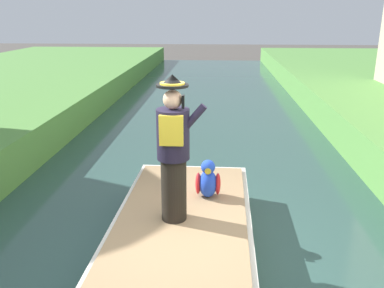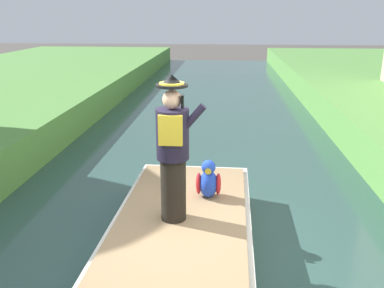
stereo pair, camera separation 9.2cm
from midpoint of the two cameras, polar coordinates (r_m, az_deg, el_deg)
ground_plane at (r=5.47m, az=-1.31°, el=-18.36°), size 80.00×80.00×0.00m
canal_water at (r=5.44m, az=-1.31°, el=-17.94°), size 6.61×48.00×0.10m
boat at (r=5.41m, az=-1.11°, el=-13.68°), size 1.88×4.23×0.61m
person_pirate at (r=4.97m, az=-2.13°, el=-0.89°), size 0.61×0.42×1.85m
parrot_plush at (r=5.82m, az=2.77°, el=-5.18°), size 0.36×0.35×0.57m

